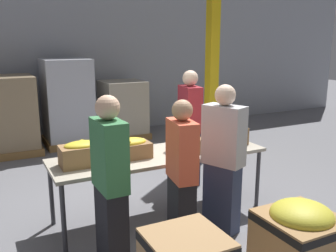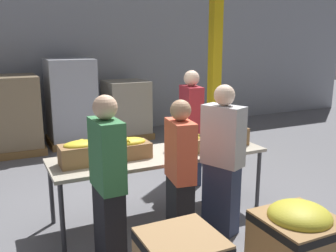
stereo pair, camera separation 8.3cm
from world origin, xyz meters
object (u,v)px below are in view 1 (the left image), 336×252
at_px(sorting_table, 160,158).
at_px(support_pillar, 213,45).
at_px(banana_box_3, 229,133).
at_px(pallet_stack_1, 68,103).
at_px(banana_box_1, 130,148).
at_px(pallet_stack_0, 7,116).
at_px(donation_bin_1, 300,239).
at_px(volunteer_0, 182,176).
at_px(banana_box_0, 82,153).
at_px(banana_box_2, 186,143).
at_px(volunteer_1, 190,128).
at_px(volunteer_2, 223,161).
at_px(pallet_stack_2, 123,110).
at_px(volunteer_3, 110,185).

distance_m(sorting_table, support_pillar, 3.06).
height_order(banana_box_3, pallet_stack_1, pallet_stack_1).
bearing_deg(banana_box_1, pallet_stack_0, 106.35).
distance_m(banana_box_1, donation_bin_1, 1.99).
bearing_deg(volunteer_0, sorting_table, 0.12).
relative_size(banana_box_0, banana_box_2, 1.21).
xyz_separation_m(banana_box_3, pallet_stack_1, (-1.23, 3.77, -0.08)).
relative_size(volunteer_1, pallet_stack_0, 1.16).
bearing_deg(volunteer_2, pallet_stack_2, -29.01).
relative_size(banana_box_2, banana_box_3, 0.87).
height_order(banana_box_0, volunteer_1, volunteer_1).
distance_m(sorting_table, volunteer_1, 1.15).
distance_m(banana_box_1, banana_box_2, 0.68).
relative_size(banana_box_3, pallet_stack_1, 0.26).
bearing_deg(banana_box_3, volunteer_0, -147.04).
bearing_deg(volunteer_2, pallet_stack_1, -13.78).
bearing_deg(banana_box_0, sorting_table, 0.53).
height_order(sorting_table, banana_box_3, banana_box_3).
bearing_deg(donation_bin_1, banana_box_2, 98.81).
bearing_deg(pallet_stack_0, volunteer_0, -73.15).
bearing_deg(banana_box_1, banana_box_3, -2.21).
xyz_separation_m(banana_box_1, volunteer_1, (1.22, 0.76, -0.07)).
bearing_deg(pallet_stack_2, volunteer_0, -102.75).
distance_m(volunteer_0, pallet_stack_1, 4.46).
bearing_deg(pallet_stack_2, volunteer_2, -96.00).
distance_m(banana_box_1, pallet_stack_2, 3.95).
bearing_deg(banana_box_0, volunteer_1, 23.80).
distance_m(banana_box_3, volunteer_1, 0.83).
relative_size(sorting_table, volunteer_0, 1.66).
xyz_separation_m(banana_box_0, pallet_stack_2, (1.82, 3.74, -0.31)).
distance_m(banana_box_3, donation_bin_1, 1.77).
bearing_deg(volunteer_1, banana_box_2, -22.82).
distance_m(banana_box_2, volunteer_0, 0.78).
distance_m(banana_box_2, volunteer_3, 1.34).
bearing_deg(volunteer_0, pallet_stack_1, 10.71).
bearing_deg(volunteer_2, donation_bin_1, 163.23).
bearing_deg(support_pillar, pallet_stack_1, 141.90).
bearing_deg(sorting_table, banana_box_0, -179.47).
xyz_separation_m(support_pillar, pallet_stack_1, (-2.26, 1.77, -1.15)).
bearing_deg(volunteer_1, pallet_stack_2, -171.38).
distance_m(donation_bin_1, pallet_stack_0, 5.68).
relative_size(donation_bin_1, pallet_stack_2, 0.59).
bearing_deg(pallet_stack_2, pallet_stack_0, -177.39).
bearing_deg(banana_box_1, donation_bin_1, -61.46).
relative_size(pallet_stack_1, pallet_stack_2, 1.40).
distance_m(banana_box_2, support_pillar, 2.87).
bearing_deg(sorting_table, banana_box_3, -2.63).
relative_size(sorting_table, volunteer_1, 1.53).
xyz_separation_m(volunteer_0, pallet_stack_0, (-1.32, 4.36, -0.05)).
bearing_deg(pallet_stack_0, banana_box_0, -82.00).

